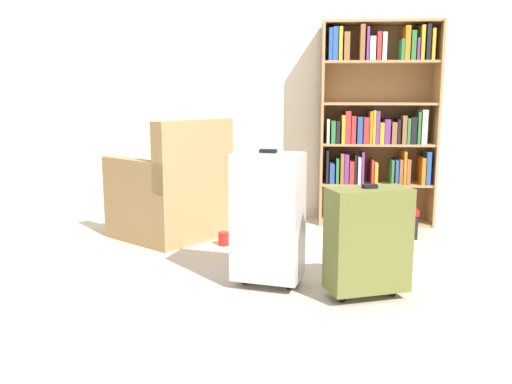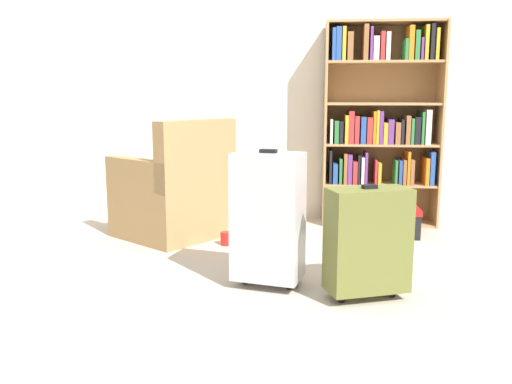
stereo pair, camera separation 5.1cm
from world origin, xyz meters
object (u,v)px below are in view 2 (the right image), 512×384
(bookshelf, at_px, (380,119))
(armchair, at_px, (176,196))
(suitcase_olive, at_px, (368,240))
(storage_box, at_px, (391,220))
(mug, at_px, (226,239))
(suitcase_silver, at_px, (268,217))

(bookshelf, relative_size, armchair, 1.69)
(suitcase_olive, bearing_deg, bookshelf, 81.60)
(bookshelf, bearing_deg, storage_box, -81.55)
(mug, height_order, suitcase_silver, suitcase_silver)
(armchair, distance_m, mug, 0.55)
(mug, bearing_deg, suitcase_olive, -47.18)
(mug, bearing_deg, bookshelf, 34.96)
(bookshelf, xyz_separation_m, storage_box, (0.06, -0.41, -0.76))
(bookshelf, bearing_deg, armchair, -159.46)
(bookshelf, distance_m, mug, 1.65)
(storage_box, bearing_deg, bookshelf, 98.45)
(armchair, bearing_deg, bookshelf, 20.54)
(bookshelf, bearing_deg, mug, -145.04)
(mug, relative_size, suitcase_olive, 0.19)
(suitcase_silver, bearing_deg, armchair, 126.99)
(armchair, bearing_deg, suitcase_silver, -53.01)
(suitcase_olive, bearing_deg, storage_box, 76.73)
(storage_box, height_order, suitcase_silver, suitcase_silver)
(bookshelf, relative_size, suitcase_olive, 2.67)
(bookshelf, height_order, storage_box, bookshelf)
(storage_box, height_order, suitcase_olive, suitcase_olive)
(storage_box, bearing_deg, suitcase_olive, -103.27)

